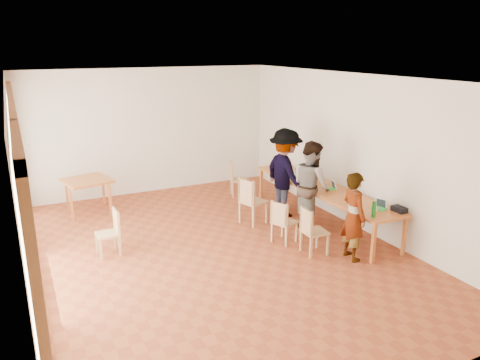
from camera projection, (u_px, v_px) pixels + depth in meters
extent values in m
plane|color=#964624|center=(216.00, 252.00, 8.24)|extent=(8.00, 8.00, 0.00)
cube|color=beige|center=(150.00, 131.00, 11.27)|extent=(6.00, 0.10, 3.00)
cube|color=beige|center=(383.00, 268.00, 4.37)|extent=(6.00, 0.10, 3.00)
cube|color=beige|center=(357.00, 152.00, 9.09)|extent=(0.10, 8.00, 3.00)
cube|color=white|center=(22.00, 193.00, 6.58)|extent=(0.10, 8.00, 3.00)
cube|color=white|center=(214.00, 77.00, 7.40)|extent=(6.00, 8.00, 0.04)
cube|color=#B46228|center=(322.00, 188.00, 9.43)|extent=(0.80, 4.00, 0.05)
cube|color=#B46228|center=(373.00, 244.00, 7.72)|extent=(0.06, 0.06, 0.70)
cube|color=#B46228|center=(261.00, 183.00, 11.06)|extent=(0.06, 0.06, 0.70)
cube|color=#B46228|center=(404.00, 237.00, 8.00)|extent=(0.06, 0.06, 0.70)
cube|color=#B46228|center=(286.00, 180.00, 11.35)|extent=(0.06, 0.06, 0.70)
cube|color=#B46228|center=(87.00, 181.00, 9.95)|extent=(0.90, 0.90, 0.05)
cube|color=#B46228|center=(72.00, 205.00, 9.56)|extent=(0.05, 0.05, 0.70)
cube|color=#B46228|center=(67.00, 195.00, 10.23)|extent=(0.05, 0.05, 0.70)
cube|color=#B46228|center=(110.00, 200.00, 9.88)|extent=(0.05, 0.05, 0.70)
cube|color=#B46228|center=(103.00, 190.00, 10.56)|extent=(0.05, 0.05, 0.70)
cube|color=tan|center=(315.00, 232.00, 8.08)|extent=(0.41, 0.41, 0.04)
cube|color=tan|center=(306.00, 221.00, 7.95)|extent=(0.06, 0.39, 0.41)
cube|color=tan|center=(285.00, 222.00, 8.55)|extent=(0.49, 0.49, 0.04)
cube|color=tan|center=(279.00, 214.00, 8.37)|extent=(0.18, 0.36, 0.39)
cube|color=tan|center=(253.00, 202.00, 9.45)|extent=(0.56, 0.56, 0.04)
cube|color=tan|center=(246.00, 192.00, 9.25)|extent=(0.18, 0.44, 0.47)
cube|color=tan|center=(239.00, 180.00, 11.20)|extent=(0.49, 0.49, 0.04)
cube|color=tan|center=(231.00, 171.00, 11.12)|extent=(0.16, 0.38, 0.41)
cube|color=tan|center=(107.00, 234.00, 8.03)|extent=(0.39, 0.39, 0.04)
cube|color=tan|center=(116.00, 221.00, 8.04)|extent=(0.05, 0.37, 0.39)
imported|color=gray|center=(353.00, 216.00, 7.79)|extent=(0.41, 0.58, 1.52)
imported|color=gray|center=(311.00, 186.00, 9.07)|extent=(0.73, 0.90, 1.76)
imported|color=gray|center=(285.00, 173.00, 9.75)|extent=(0.73, 1.23, 1.87)
cube|color=green|center=(379.00, 209.00, 8.15)|extent=(0.24, 0.28, 0.02)
cube|color=white|center=(381.00, 203.00, 8.18)|extent=(0.14, 0.23, 0.20)
cube|color=green|center=(330.00, 188.00, 9.29)|extent=(0.20, 0.25, 0.02)
cube|color=white|center=(334.00, 184.00, 9.28)|extent=(0.11, 0.21, 0.18)
cube|color=green|center=(295.00, 176.00, 10.13)|extent=(0.22, 0.29, 0.03)
cube|color=white|center=(299.00, 171.00, 10.16)|extent=(0.11, 0.25, 0.22)
imported|color=yellow|center=(294.00, 178.00, 9.87)|extent=(0.13, 0.13, 0.10)
cylinder|color=#17691C|center=(374.00, 209.00, 7.74)|extent=(0.07, 0.07, 0.28)
cylinder|color=silver|center=(307.00, 182.00, 9.58)|extent=(0.07, 0.07, 0.09)
cylinder|color=white|center=(375.00, 209.00, 8.07)|extent=(0.08, 0.08, 0.06)
cube|color=#C9445C|center=(349.00, 206.00, 8.28)|extent=(0.05, 0.10, 0.01)
cube|color=black|center=(399.00, 209.00, 8.02)|extent=(0.16, 0.26, 0.09)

